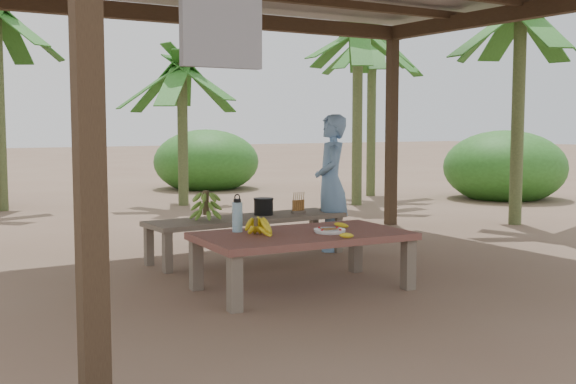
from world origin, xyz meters
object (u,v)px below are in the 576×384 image
work_table (302,240)px  bench (248,222)px  ripe_banana_bunch (256,226)px  plate (330,231)px  cooking_pot (264,207)px  woman (331,183)px  water_flask (237,216)px

work_table → bench: bearing=83.3°
bench → ripe_banana_bunch: (-0.70, -1.47, 0.19)m
work_table → plate: (0.20, -0.13, 0.08)m
ripe_banana_bunch → plate: ripe_banana_bunch is taller
plate → cooking_pot: cooking_pot is taller
bench → woman: bearing=-3.8°
woman → ripe_banana_bunch: bearing=-21.2°
plate → water_flask: size_ratio=0.82×
plate → woman: (1.14, 1.63, 0.25)m
bench → ripe_banana_bunch: ripe_banana_bunch is taller
work_table → bench: 1.56m
ripe_banana_bunch → plate: (0.62, -0.19, -0.06)m
bench → cooking_pot: 0.27m
bench → water_flask: (-0.73, -1.19, 0.24)m
work_table → cooking_pot: bearing=76.0°
ripe_banana_bunch → woman: 2.28m
ripe_banana_bunch → water_flask: size_ratio=0.81×
bench → water_flask: 1.42m
ripe_banana_bunch → cooking_pot: ripe_banana_bunch is taller
work_table → plate: 0.25m
water_flask → cooking_pot: size_ratio=1.60×
ripe_banana_bunch → water_flask: bearing=96.3°
plate → cooking_pot: size_ratio=1.31×
ripe_banana_bunch → plate: 0.65m
cooking_pot → water_flask: bearing=-127.5°
bench → ripe_banana_bunch: bearing=-117.8°
bench → woman: 1.12m
work_table → ripe_banana_bunch: size_ratio=6.90×
work_table → woman: 2.04m
cooking_pot → woman: bearing=-5.9°
water_flask → cooking_pot: (0.96, 1.25, -0.10)m
ripe_banana_bunch → plate: size_ratio=0.99×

